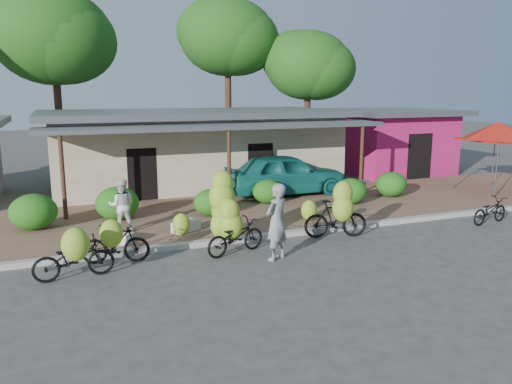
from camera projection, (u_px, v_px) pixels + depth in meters
ground at (307, 259)px, 12.68m from camera, size 100.00×100.00×0.00m
sidewalk at (240, 213)px, 17.22m from camera, size 60.00×6.00×0.12m
curb at (275, 235)px, 14.49m from camera, size 60.00×0.25×0.15m
shop_main at (194, 147)px, 22.29m from camera, size 13.00×8.50×3.35m
shop_pink at (389, 140)px, 26.17m from camera, size 6.00×6.00×3.25m
tree_far_center at (49, 35)px, 23.93m from camera, size 5.76×5.69×9.01m
tree_center_right at (224, 35)px, 27.58m from camera, size 5.39×5.29×9.24m
tree_near_right at (304, 64)px, 27.52m from camera, size 4.86×4.71×7.49m
hedge_0 at (33, 212)px, 14.82m from camera, size 1.38×1.24×1.08m
hedge_1 at (117, 203)px, 15.97m from camera, size 1.37×1.24×1.07m
hedge_2 at (211, 202)px, 16.52m from camera, size 1.13×1.02×0.89m
hedge_3 at (268, 191)px, 18.35m from camera, size 1.14×1.03×0.89m
hedge_4 at (351, 191)px, 18.24m from camera, size 1.21×1.09×0.95m
hedge_5 at (391, 184)px, 19.53m from camera, size 1.25×1.12×0.97m
red_canopy at (498, 131)px, 20.13m from camera, size 3.50×3.50×2.86m
bike_far_left at (74, 256)px, 11.13m from camera, size 1.83×1.28×1.36m
bike_left at (115, 242)px, 12.13m from camera, size 1.72×1.27×1.28m
bike_center at (229, 220)px, 13.10m from camera, size 1.86×1.40×2.15m
bike_right at (338, 214)px, 14.21m from camera, size 1.92×1.37×1.78m
bike_far_right at (490, 211)px, 15.96m from camera, size 1.70×0.85×0.85m
loose_banana_a at (181, 224)px, 14.31m from camera, size 0.51×0.43×0.63m
loose_banana_b at (232, 221)px, 14.58m from camera, size 0.54×0.46×0.67m
loose_banana_c at (309, 210)px, 15.92m from camera, size 0.53×0.45×0.66m
sack_near at (186, 226)px, 14.73m from camera, size 0.94×0.78×0.30m
sack_far at (118, 238)px, 13.56m from camera, size 0.81×0.78×0.28m
vendor at (276, 222)px, 12.43m from camera, size 0.85×0.75×1.96m
bystander at (122, 205)px, 14.61m from camera, size 0.84×0.70×1.55m
teal_van at (286, 174)px, 19.84m from camera, size 4.92×2.06×1.66m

